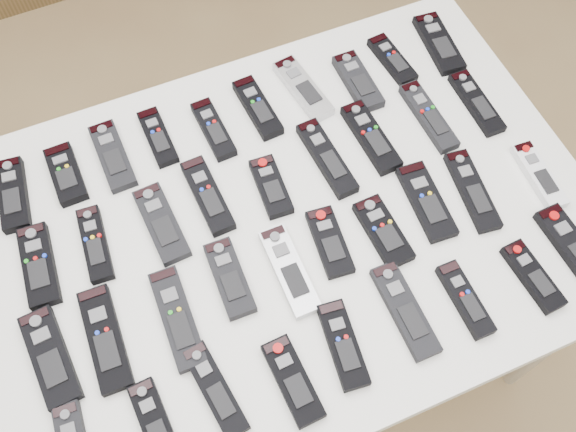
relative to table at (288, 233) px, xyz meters
name	(u,v)px	position (x,y,z in m)	size (l,w,h in m)	color
ground	(293,297)	(0.07, 0.11, -0.72)	(4.00, 4.00, 0.00)	olive
table	(288,233)	(0.00, 0.00, 0.00)	(1.25, 0.88, 0.78)	white
remote_0	(13,195)	(-0.50, 0.27, 0.07)	(0.05, 0.17, 0.02)	black
remote_1	(66,174)	(-0.39, 0.28, 0.07)	(0.06, 0.14, 0.02)	black
remote_2	(113,156)	(-0.29, 0.29, 0.07)	(0.06, 0.17, 0.02)	black
remote_3	(158,137)	(-0.18, 0.30, 0.07)	(0.05, 0.15, 0.02)	black
remote_4	(213,129)	(-0.06, 0.27, 0.07)	(0.05, 0.16, 0.02)	black
remote_5	(258,108)	(0.05, 0.28, 0.07)	(0.05, 0.17, 0.02)	black
remote_6	(303,89)	(0.16, 0.29, 0.07)	(0.05, 0.18, 0.02)	#B7B7BC
remote_7	(358,82)	(0.29, 0.26, 0.07)	(0.06, 0.16, 0.02)	black
remote_8	(392,60)	(0.39, 0.29, 0.07)	(0.05, 0.15, 0.02)	black
remote_9	(439,43)	(0.51, 0.29, 0.07)	(0.06, 0.18, 0.02)	black
remote_10	(39,265)	(-0.49, 0.09, 0.07)	(0.06, 0.17, 0.02)	black
remote_11	(95,244)	(-0.37, 0.10, 0.07)	(0.05, 0.16, 0.02)	black
remote_12	(161,224)	(-0.24, 0.09, 0.07)	(0.06, 0.18, 0.02)	black
remote_13	(208,196)	(-0.13, 0.11, 0.07)	(0.05, 0.18, 0.02)	black
remote_14	(271,187)	(0.00, 0.08, 0.07)	(0.05, 0.14, 0.02)	black
remote_15	(327,158)	(0.13, 0.10, 0.07)	(0.05, 0.20, 0.02)	black
remote_16	(371,137)	(0.24, 0.11, 0.07)	(0.05, 0.19, 0.02)	black
remote_17	(428,116)	(0.39, 0.11, 0.07)	(0.05, 0.19, 0.02)	black
remote_18	(476,103)	(0.50, 0.10, 0.07)	(0.05, 0.18, 0.02)	black
remote_19	(50,357)	(-0.51, -0.09, 0.07)	(0.06, 0.19, 0.02)	black
remote_20	(105,339)	(-0.41, -0.10, 0.07)	(0.06, 0.20, 0.02)	black
remote_21	(177,318)	(-0.27, -0.11, 0.07)	(0.06, 0.20, 0.02)	black
remote_22	(230,278)	(-0.16, -0.08, 0.07)	(0.06, 0.16, 0.02)	black
remote_23	(289,270)	(-0.04, -0.11, 0.07)	(0.05, 0.19, 0.02)	#B7B7BC
remote_24	(330,242)	(0.06, -0.08, 0.07)	(0.06, 0.15, 0.02)	black
remote_25	(383,232)	(0.16, -0.10, 0.07)	(0.06, 0.15, 0.02)	black
remote_26	(426,201)	(0.28, -0.08, 0.07)	(0.06, 0.18, 0.02)	black
remote_27	(472,191)	(0.38, -0.09, 0.07)	(0.05, 0.19, 0.02)	black
remote_28	(539,175)	(0.52, -0.11, 0.07)	(0.04, 0.16, 0.02)	silver
remote_30	(156,426)	(-0.37, -0.28, 0.07)	(0.05, 0.16, 0.02)	black
remote_31	(215,390)	(-0.25, -0.27, 0.07)	(0.05, 0.18, 0.02)	black
remote_32	(293,381)	(-0.12, -0.31, 0.07)	(0.05, 0.16, 0.02)	black
remote_33	(343,345)	(-0.01, -0.28, 0.07)	(0.05, 0.16, 0.02)	black
remote_34	(405,310)	(0.13, -0.27, 0.07)	(0.05, 0.19, 0.02)	black
remote_35	(465,299)	(0.24, -0.29, 0.07)	(0.04, 0.15, 0.02)	black
remote_36	(533,276)	(0.39, -0.30, 0.07)	(0.05, 0.15, 0.02)	black
remote_37	(574,248)	(0.49, -0.28, 0.07)	(0.05, 0.19, 0.02)	black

